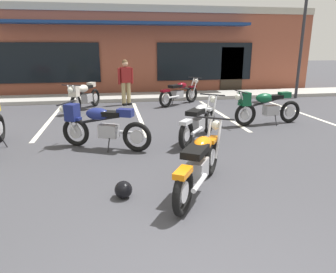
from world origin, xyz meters
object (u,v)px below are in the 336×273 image
(motorcycle_red_sportbike, at_px, (180,92))
(motorcycle_green_cafe_racer, at_px, (100,125))
(motorcycle_foreground_classic, at_px, (200,163))
(motorcycle_blue_standard, at_px, (265,106))
(person_in_black_shirt, at_px, (126,80))
(helmet_on_pavement, at_px, (123,190))
(motorcycle_cream_vintage, at_px, (84,95))
(parking_lot_lamp_post, at_px, (306,20))
(motorcycle_silver_naked, at_px, (199,121))

(motorcycle_red_sportbike, relative_size, motorcycle_green_cafe_racer, 0.93)
(motorcycle_green_cafe_racer, bearing_deg, motorcycle_foreground_classic, -57.60)
(motorcycle_blue_standard, bearing_deg, person_in_black_shirt, 134.17)
(motorcycle_foreground_classic, bearing_deg, helmet_on_pavement, -178.97)
(motorcycle_red_sportbike, relative_size, motorcycle_blue_standard, 0.86)
(motorcycle_foreground_classic, bearing_deg, motorcycle_cream_vintage, 108.05)
(parking_lot_lamp_post, bearing_deg, helmet_on_pavement, -134.10)
(motorcycle_foreground_classic, bearing_deg, motorcycle_red_sportbike, 80.25)
(motorcycle_silver_naked, distance_m, helmet_on_pavement, 3.26)
(motorcycle_silver_naked, bearing_deg, person_in_black_shirt, 106.33)
(parking_lot_lamp_post, bearing_deg, person_in_black_shirt, -178.01)
(motorcycle_foreground_classic, relative_size, parking_lot_lamp_post, 0.38)
(motorcycle_blue_standard, xyz_separation_m, motorcycle_cream_vintage, (-5.16, 2.97, 0.00))
(motorcycle_red_sportbike, bearing_deg, motorcycle_green_cafe_racer, -119.69)
(motorcycle_silver_naked, height_order, helmet_on_pavement, motorcycle_silver_naked)
(motorcycle_blue_standard, relative_size, helmet_on_pavement, 8.10)
(motorcycle_cream_vintage, relative_size, helmet_on_pavement, 7.67)
(motorcycle_blue_standard, xyz_separation_m, person_in_black_shirt, (-3.69, 3.80, 0.42))
(motorcycle_blue_standard, xyz_separation_m, parking_lot_lamp_post, (3.53, 4.05, 2.61))
(motorcycle_green_cafe_racer, height_order, parking_lot_lamp_post, parking_lot_lamp_post)
(motorcycle_blue_standard, distance_m, parking_lot_lamp_post, 5.97)
(motorcycle_cream_vintage, bearing_deg, motorcycle_blue_standard, -29.95)
(motorcycle_foreground_classic, distance_m, motorcycle_silver_naked, 2.73)
(motorcycle_foreground_classic, bearing_deg, person_in_black_shirt, 95.55)
(motorcycle_silver_naked, xyz_separation_m, parking_lot_lamp_post, (5.76, 5.22, 2.68))
(motorcycle_cream_vintage, xyz_separation_m, parking_lot_lamp_post, (8.69, 1.08, 2.61))
(motorcycle_foreground_classic, xyz_separation_m, motorcycle_cream_vintage, (-2.21, 6.77, 0.07))
(person_in_black_shirt, bearing_deg, parking_lot_lamp_post, 1.99)
(motorcycle_cream_vintage, bearing_deg, person_in_black_shirt, 29.31)
(motorcycle_green_cafe_racer, bearing_deg, parking_lot_lamp_post, 34.16)
(motorcycle_cream_vintage, relative_size, parking_lot_lamp_post, 0.41)
(parking_lot_lamp_post, bearing_deg, motorcycle_silver_naked, -137.83)
(motorcycle_foreground_classic, height_order, motorcycle_green_cafe_racer, same)
(motorcycle_foreground_classic, xyz_separation_m, helmet_on_pavement, (-1.15, -0.02, -0.33))
(motorcycle_red_sportbike, distance_m, motorcycle_silver_naked, 4.70)
(motorcycle_red_sportbike, height_order, helmet_on_pavement, motorcycle_red_sportbike)
(parking_lot_lamp_post, bearing_deg, motorcycle_green_cafe_racer, -145.84)
(motorcycle_green_cafe_racer, height_order, person_in_black_shirt, person_in_black_shirt)
(motorcycle_cream_vintage, height_order, helmet_on_pavement, motorcycle_cream_vintage)
(motorcycle_foreground_classic, relative_size, motorcycle_blue_standard, 0.88)
(motorcycle_blue_standard, relative_size, motorcycle_cream_vintage, 1.06)
(motorcycle_green_cafe_racer, height_order, motorcycle_cream_vintage, same)
(motorcycle_silver_naked, distance_m, motorcycle_blue_standard, 2.52)
(motorcycle_cream_vintage, bearing_deg, motorcycle_green_cafe_racer, -81.21)
(motorcycle_foreground_classic, distance_m, motorcycle_cream_vintage, 7.13)
(motorcycle_red_sportbike, relative_size, parking_lot_lamp_post, 0.38)
(person_in_black_shirt, bearing_deg, motorcycle_cream_vintage, -150.69)
(motorcycle_red_sportbike, distance_m, helmet_on_pavement, 7.72)
(person_in_black_shirt, bearing_deg, motorcycle_red_sportbike, -8.39)
(motorcycle_red_sportbike, height_order, motorcycle_cream_vintage, same)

